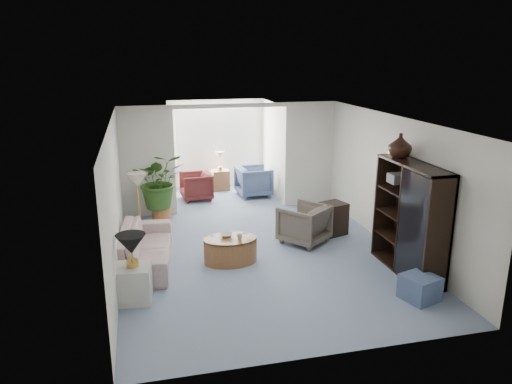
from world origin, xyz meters
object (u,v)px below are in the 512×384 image
object	(u,v)px
table_lamp	(131,244)
entertainment_cabinet	(410,219)
framed_picture	(398,162)
floor_lamp	(137,180)
ottoman	(420,288)
sofa	(145,246)
side_table_dark	(332,219)
sunroom_chair_maroon	(196,186)
coffee_bowl	(226,235)
plant_pot	(161,214)
cabinet_urn	(400,145)
coffee_cup	(240,237)
sunroom_chair_blue	(254,181)
wingback_chair	(304,224)
coffee_table	(230,250)
end_table	(134,284)
sunroom_table	(220,180)

from	to	relation	value
table_lamp	entertainment_cabinet	size ratio (longest dim) A/B	0.23
framed_picture	floor_lamp	distance (m)	4.86
ottoman	sofa	bearing A→B (deg)	149.73
side_table_dark	sunroom_chair_maroon	distance (m)	3.93
coffee_bowl	entertainment_cabinet	distance (m)	3.15
entertainment_cabinet	ottoman	bearing A→B (deg)	-108.71
sunroom_chair_maroon	framed_picture	bearing A→B (deg)	33.23
plant_pot	framed_picture	bearing A→B (deg)	-32.62
table_lamp	cabinet_urn	bearing A→B (deg)	6.04
side_table_dark	sunroom_chair_maroon	size ratio (longest dim) A/B	0.87
coffee_cup	entertainment_cabinet	size ratio (longest dim) A/B	0.05
sofa	sunroom_chair_blue	size ratio (longest dim) A/B	2.56
cabinet_urn	sunroom_chair_blue	size ratio (longest dim) A/B	0.49
table_lamp	floor_lamp	xyz separation A→B (m)	(0.13, 2.43, 0.35)
wingback_chair	cabinet_urn	bearing A→B (deg)	99.02
coffee_cup	cabinet_urn	size ratio (longest dim) A/B	0.25
coffee_table	plant_pot	bearing A→B (deg)	113.19
coffee_cup	wingback_chair	world-z (taller)	wingback_chair
end_table	coffee_table	bearing A→B (deg)	32.39
coffee_table	coffee_cup	xyz separation A→B (m)	(0.15, -0.10, 0.27)
sofa	coffee_table	size ratio (longest dim) A/B	2.28
floor_lamp	table_lamp	bearing A→B (deg)	-93.14
floor_lamp	sunroom_chair_maroon	world-z (taller)	floor_lamp
plant_pot	sunroom_table	bearing A→B (deg)	52.96
wingback_chair	ottoman	world-z (taller)	wingback_chair
end_table	entertainment_cabinet	xyz separation A→B (m)	(4.49, -0.02, 0.66)
coffee_bowl	coffee_table	bearing A→B (deg)	-63.43
coffee_bowl	sunroom_table	distance (m)	4.72
framed_picture	end_table	size ratio (longest dim) A/B	0.90
sunroom_table	side_table_dark	bearing A→B (deg)	-66.98
wingback_chair	cabinet_urn	distance (m)	2.42
sunroom_chair_maroon	table_lamp	bearing A→B (deg)	-21.15
sunroom_table	coffee_bowl	bearing A→B (deg)	-98.28
floor_lamp	entertainment_cabinet	bearing A→B (deg)	-29.36
coffee_table	cabinet_urn	xyz separation A→B (m)	(2.83, -0.58, 1.86)
framed_picture	coffee_cup	size ratio (longest dim) A/B	4.92
floor_lamp	entertainment_cabinet	distance (m)	5.01
ottoman	floor_lamp	bearing A→B (deg)	139.94
side_table_dark	sunroom_table	xyz separation A→B (m)	(-1.64, 3.87, -0.06)
framed_picture	cabinet_urn	bearing A→B (deg)	-117.69
floor_lamp	entertainment_cabinet	world-z (taller)	entertainment_cabinet
floor_lamp	sunroom_table	distance (m)	4.13
floor_lamp	cabinet_urn	bearing A→B (deg)	-24.13
end_table	coffee_bowl	world-z (taller)	end_table
sunroom_chair_blue	sofa	bearing A→B (deg)	138.37
sofa	cabinet_urn	xyz separation A→B (m)	(4.29, -0.87, 1.77)
table_lamp	sunroom_chair_blue	distance (m)	5.93
side_table_dark	ottoman	xyz separation A→B (m)	(0.24, -2.91, -0.14)
coffee_table	wingback_chair	xyz separation A→B (m)	(1.57, 0.59, 0.16)
table_lamp	sunroom_chair_maroon	distance (m)	5.32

